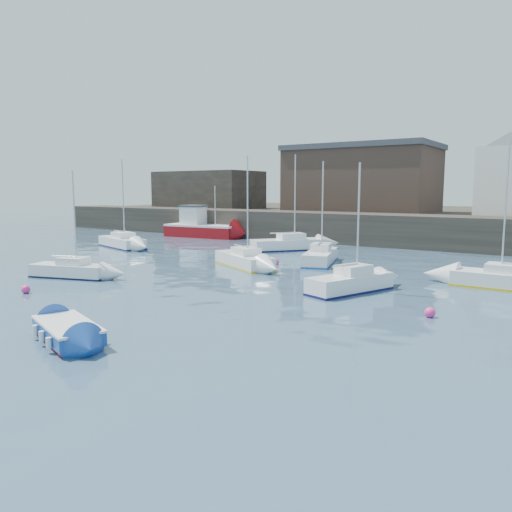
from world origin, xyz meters
The scene contains 16 objects.
water centered at (0.00, 0.00, 0.00)m, with size 220.00×220.00×0.00m, color #2D4760.
quay_wall centered at (0.00, 35.00, 1.50)m, with size 90.00×5.00×3.00m, color #28231E.
land_strip centered at (0.00, 53.00, 1.40)m, with size 90.00×32.00×2.80m, color #28231E.
warehouse centered at (-6.00, 43.00, 6.62)m, with size 16.40×10.40×7.60m.
bldg_west centered at (-28.00, 42.00, 5.30)m, with size 14.00×8.00×5.00m.
blue_dinghy centered at (1.01, -1.62, 0.39)m, with size 4.03×2.74×0.71m.
fishing_boat centered at (-20.57, 31.47, 1.12)m, with size 9.02×4.17×5.78m.
sailboat_a centered at (-10.22, 6.66, 0.46)m, with size 5.25×3.01×6.50m.
sailboat_b centered at (-3.77, 16.15, 0.50)m, with size 6.13×4.52×7.66m.
sailboat_c centered at (5.93, 12.14, 0.52)m, with size 3.31×5.41×6.79m.
sailboat_e centered at (-19.90, 19.26, 0.53)m, with size 6.61×3.77×8.10m.
sailboat_f centered at (-0.01, 20.53, 0.52)m, with size 3.45×6.00×7.44m.
sailboat_h centered at (-6.01, 26.17, 0.55)m, with size 5.73×6.42×8.43m.
buoy_near centered at (-8.10, 2.38, 0.00)m, with size 0.45×0.45×0.45m, color #FF3191.
buoy_mid centered at (10.86, 9.11, 0.00)m, with size 0.45×0.45×0.45m, color #FF3191.
buoy_far centered at (-2.43, 18.26, 0.00)m, with size 0.45×0.45×0.45m, color #FF3191.
Camera 1 is at (16.20, -12.23, 5.43)m, focal length 35.00 mm.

